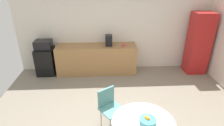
{
  "coord_description": "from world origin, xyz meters",
  "views": [
    {
      "loc": [
        -0.37,
        -2.74,
        2.87
      ],
      "look_at": [
        -0.16,
        1.3,
        0.95
      ],
      "focal_mm": 30.24,
      "sensor_mm": 36.0,
      "label": 1
    }
  ],
  "objects": [
    {
      "name": "mug_white",
      "position": [
        0.25,
        2.55,
        0.95
      ],
      "size": [
        0.13,
        0.08,
        0.09
      ],
      "color": "#D84C4C",
      "rests_on": "counter_block"
    },
    {
      "name": "counter_block",
      "position": [
        -0.57,
        2.65,
        0.45
      ],
      "size": [
        2.43,
        0.6,
        0.9
      ],
      "primitive_type": "cube",
      "color": "#9E7042",
      "rests_on": "ground_plane"
    },
    {
      "name": "chair_teal",
      "position": [
        -0.27,
        0.31,
        0.52
      ],
      "size": [
        0.58,
        0.58,
        0.83
      ],
      "color": "silver",
      "rests_on": "ground_plane"
    },
    {
      "name": "locker_cabinet",
      "position": [
        2.55,
        2.55,
        0.94
      ],
      "size": [
        0.6,
        0.5,
        1.89
      ],
      "primitive_type": "cube",
      "color": "#B21E1E",
      "rests_on": "ground_plane"
    },
    {
      "name": "wall_back",
      "position": [
        0.0,
        3.0,
        1.3
      ],
      "size": [
        6.0,
        0.1,
        2.6
      ],
      "primitive_type": "cube",
      "color": "silver",
      "rests_on": "ground_plane"
    },
    {
      "name": "coffee_maker",
      "position": [
        -0.19,
        2.65,
        1.06
      ],
      "size": [
        0.2,
        0.24,
        0.32
      ],
      "primitive_type": "cube",
      "color": "black",
      "rests_on": "counter_block"
    },
    {
      "name": "fruit_bowl",
      "position": [
        0.32,
        -0.47,
        0.77
      ],
      "size": [
        0.27,
        0.27,
        0.11
      ],
      "color": "teal",
      "rests_on": "round_table"
    },
    {
      "name": "mini_fridge",
      "position": [
        -2.14,
        2.65,
        0.42
      ],
      "size": [
        0.54,
        0.54,
        0.83
      ],
      "primitive_type": "cube",
      "color": "black",
      "rests_on": "ground_plane"
    },
    {
      "name": "microwave",
      "position": [
        -2.14,
        2.65,
        0.96
      ],
      "size": [
        0.48,
        0.38,
        0.26
      ],
      "primitive_type": "cube",
      "color": "black",
      "rests_on": "mini_fridge"
    }
  ]
}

